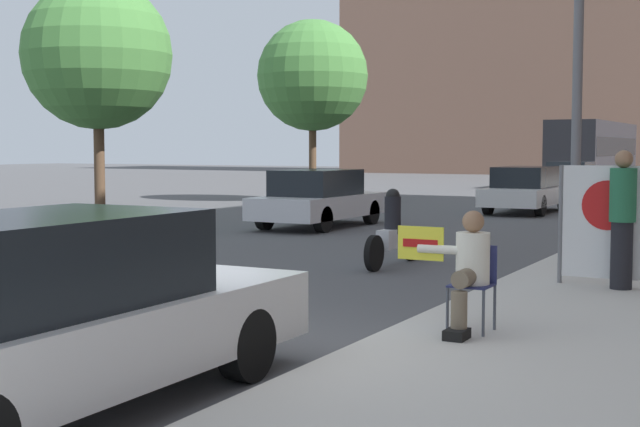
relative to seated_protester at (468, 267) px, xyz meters
The scene contains 12 objects.
ground_plane 3.05m from the seated_protester, 144.13° to the right, with size 160.00×160.00×0.00m, color #4F4F51.
seated_protester is the anchor object (origin of this frame).
jogger_on_sidewalk 3.70m from the seated_protester, 76.09° to the left, with size 0.34×0.34×1.81m.
traffic_light_pole 6.99m from the seated_protester, 102.71° to the left, with size 3.11×2.88×6.13m.
parked_car_curbside 4.15m from the seated_protester, 119.92° to the right, with size 1.78×4.79×1.53m.
car_on_road_nearest 13.94m from the seated_protester, 124.27° to the left, with size 1.85×4.40×1.47m.
car_on_road_midblock 19.62m from the seated_protester, 103.36° to the left, with size 1.81×4.66×1.44m.
car_on_road_distant 30.20m from the seated_protester, 100.42° to the left, with size 1.82×4.29×1.44m.
city_bus_on_road 40.79m from the seated_protester, 99.34° to the left, with size 2.48×12.02×3.37m.
motorcycle_on_road 6.38m from the seated_protester, 120.00° to the left, with size 0.28×2.21×1.33m.
street_tree_near_curb 16.89m from the seated_protester, 144.41° to the left, with size 3.93×3.93×6.43m.
street_tree_midblock 25.13m from the seated_protester, 122.12° to the left, with size 4.15×4.15×6.80m.
Camera 1 is at (5.22, -6.74, 2.02)m, focal length 50.00 mm.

